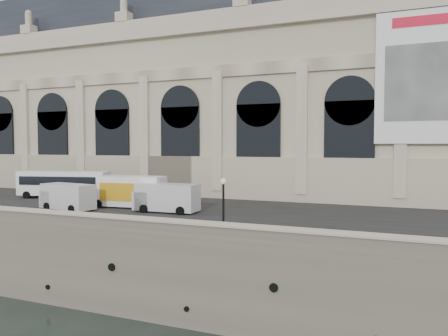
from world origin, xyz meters
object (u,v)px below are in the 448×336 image
at_px(bus_left, 64,183).
at_px(van_c, 164,198).
at_px(van_b, 66,197).
at_px(lamp_right, 223,208).
at_px(box_truck, 128,192).

xyz_separation_m(bus_left, van_c, (16.44, -4.91, -0.43)).
distance_m(van_b, van_c, 9.88).
relative_size(bus_left, van_b, 1.86).
xyz_separation_m(van_b, lamp_right, (19.02, -5.84, 0.72)).
bearing_deg(van_c, box_truck, 164.72).
distance_m(box_truck, lamp_right, 17.29).
bearing_deg(lamp_right, box_truck, 146.40).
bearing_deg(bus_left, van_c, -16.62).
xyz_separation_m(van_c, box_truck, (-4.98, 1.36, 0.24)).
bearing_deg(lamp_right, bus_left, 153.12).
relative_size(bus_left, box_truck, 1.37).
height_order(bus_left, box_truck, bus_left).
bearing_deg(van_b, van_c, 13.85).
xyz_separation_m(box_truck, lamp_right, (14.40, -9.56, 0.41)).
height_order(bus_left, van_c, bus_left).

